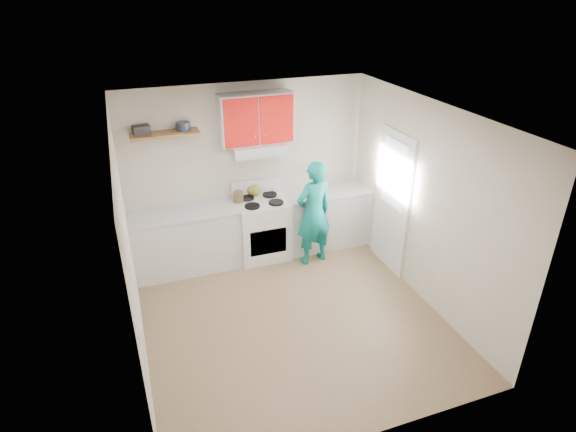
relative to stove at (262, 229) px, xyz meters
name	(u,v)px	position (x,y,z in m)	size (l,w,h in m)	color
floor	(292,316)	(-0.10, -1.57, -0.46)	(3.80, 3.80, 0.00)	brown
ceiling	(292,115)	(-0.10, -1.57, 2.14)	(3.60, 3.80, 0.04)	white
back_wall	(248,170)	(-0.10, 0.32, 0.84)	(3.60, 0.04, 2.60)	beige
front_wall	(372,329)	(-0.10, -3.47, 0.84)	(3.60, 0.04, 2.60)	beige
left_wall	(129,254)	(-1.90, -1.57, 0.84)	(0.04, 3.80, 2.60)	beige
right_wall	(425,204)	(1.70, -1.57, 0.84)	(0.04, 3.80, 2.60)	beige
door	(392,202)	(1.68, -0.88, 0.56)	(0.05, 0.85, 2.05)	white
door_glass	(394,174)	(1.65, -0.88, 0.99)	(0.01, 0.55, 0.95)	white
counter_left	(186,241)	(-1.14, 0.02, -0.01)	(1.52, 0.60, 0.90)	silver
counter_right	(324,218)	(1.04, 0.02, -0.01)	(1.32, 0.60, 0.90)	silver
stove	(262,229)	(0.00, 0.00, 0.00)	(0.76, 0.65, 0.92)	white
range_hood	(258,149)	(0.00, 0.10, 1.24)	(0.76, 0.44, 0.15)	silver
upper_cabinets	(256,118)	(0.00, 0.16, 1.66)	(1.02, 0.33, 0.70)	red
shelf	(165,134)	(-1.25, 0.18, 1.56)	(0.90, 0.30, 0.04)	brown
books	(141,130)	(-1.54, 0.21, 1.63)	(0.22, 0.16, 0.11)	#373135
tin	(183,126)	(-1.00, 0.19, 1.63)	(0.18, 0.18, 0.11)	#333D4C
kettle	(254,190)	(-0.04, 0.23, 0.55)	(0.21, 0.21, 0.18)	olive
crock	(238,197)	(-0.32, 0.10, 0.53)	(0.15, 0.15, 0.18)	brown
cutting_board	(313,193)	(0.85, 0.05, 0.45)	(0.27, 0.20, 0.02)	olive
silicone_mat	(348,188)	(1.44, 0.04, 0.44)	(0.31, 0.26, 0.01)	red
person	(314,213)	(0.67, -0.41, 0.34)	(0.58, 0.38, 1.60)	#0E827A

